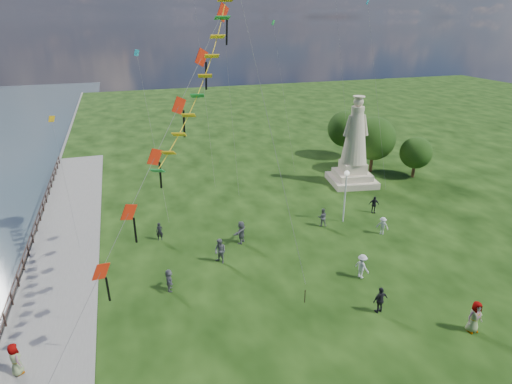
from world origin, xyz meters
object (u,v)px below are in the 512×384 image
object	(u,v)px
person_2	(362,266)
person_9	(374,205)
person_5	(169,280)
statue	(354,152)
person_1	(220,251)
person_8	(383,226)
person_7	(322,217)
person_10	(16,361)
person_11	(241,232)
person_3	(380,300)
lamppost	(346,185)
person_6	(160,232)
person_4	(475,317)

from	to	relation	value
person_2	person_9	bearing A→B (deg)	-55.15
person_5	person_9	xyz separation A→B (m)	(18.66, 6.22, 0.03)
statue	person_9	xyz separation A→B (m)	(-1.82, -7.05, -2.63)
person_1	person_8	world-z (taller)	person_1
person_7	person_10	xyz separation A→B (m)	(-21.05, -10.02, 0.08)
person_7	person_10	distance (m)	23.32
person_5	person_11	bearing A→B (deg)	-46.75
person_3	person_5	distance (m)	12.89
person_1	person_7	bearing A→B (deg)	72.11
person_7	person_3	bearing A→B (deg)	99.43
person_1	person_10	size ratio (longest dim) A/B	1.07
person_3	person_8	size ratio (longest dim) A/B	1.16
person_7	person_9	bearing A→B (deg)	-151.59
lamppost	person_2	bearing A→B (deg)	-110.45
lamppost	person_6	world-z (taller)	lamppost
person_6	person_9	xyz separation A→B (m)	(18.53, -0.67, 0.05)
person_8	person_2	bearing A→B (deg)	-90.13
lamppost	person_2	world-z (taller)	lamppost
lamppost	person_5	distance (m)	16.41
person_6	person_11	world-z (taller)	person_11
person_6	person_11	bearing A→B (deg)	-12.43
lamppost	person_5	size ratio (longest dim) A/B	3.07
person_10	person_9	bearing A→B (deg)	-97.13
person_6	person_7	bearing A→B (deg)	1.96
person_2	person_1	bearing A→B (deg)	42.27
statue	person_6	size ratio (longest dim) A/B	6.24
person_3	person_6	xyz separation A→B (m)	(-11.29, 12.87, -0.12)
person_7	person_11	xyz separation A→B (m)	(-7.16, -0.68, 0.11)
person_4	person_7	xyz separation A→B (m)	(-2.21, 14.21, -0.17)
lamppost	person_6	xyz separation A→B (m)	(-15.13, 1.43, -2.56)
person_2	person_11	distance (m)	9.41
person_9	person_1	bearing A→B (deg)	-146.16
person_7	person_2	bearing A→B (deg)	101.87
person_3	person_9	size ratio (longest dim) A/B	1.10
person_3	person_6	bearing A→B (deg)	-55.36
person_8	person_9	xyz separation A→B (m)	(1.55, 3.74, 0.04)
person_4	person_10	distance (m)	23.64
statue	person_11	bearing A→B (deg)	-139.59
person_4	person_8	bearing A→B (deg)	81.13
person_2	person_11	world-z (taller)	person_11
lamppost	person_11	world-z (taller)	lamppost
person_6	person_8	distance (m)	17.54
person_2	person_8	xyz separation A→B (m)	(4.80, 4.92, -0.12)
person_1	person_3	bearing A→B (deg)	7.01
statue	person_4	world-z (taller)	statue
person_8	person_7	bearing A→B (deg)	-171.07
person_6	person_10	bearing A→B (deg)	-115.29
person_3	person_10	distance (m)	19.33
person_4	person_6	world-z (taller)	person_4
person_7	person_10	size ratio (longest dim) A/B	0.91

